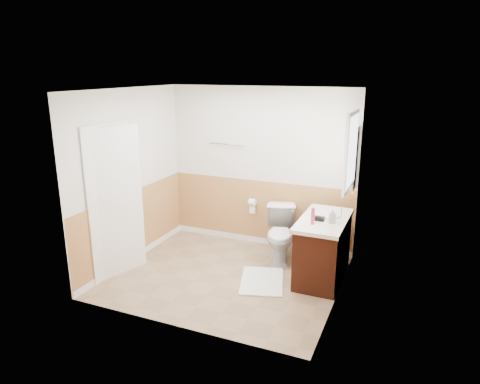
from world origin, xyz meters
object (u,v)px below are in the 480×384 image
at_px(toilet, 280,235).
at_px(vanity_cabinet, 323,250).
at_px(lotion_bottle, 313,216).
at_px(soap_dispenser, 333,215).
at_px(bath_mat, 262,281).

xyz_separation_m(toilet, vanity_cabinet, (0.71, -0.34, 0.01)).
relative_size(lotion_bottle, soap_dispenser, 1.13).
height_order(bath_mat, soap_dispenser, soap_dispenser).
relative_size(toilet, soap_dispenser, 4.01).
bearing_deg(vanity_cabinet, lotion_bottle, -110.63).
distance_m(lotion_bottle, soap_dispenser, 0.27).
bearing_deg(lotion_bottle, vanity_cabinet, 69.37).
height_order(vanity_cabinet, lotion_bottle, lotion_bottle).
xyz_separation_m(toilet, bath_mat, (0.00, -0.78, -0.38)).
bearing_deg(bath_mat, toilet, 90.00).
height_order(toilet, soap_dispenser, soap_dispenser).
xyz_separation_m(bath_mat, lotion_bottle, (0.61, 0.17, 0.95)).
height_order(toilet, vanity_cabinet, vanity_cabinet).
bearing_deg(bath_mat, soap_dispenser, 21.05).
distance_m(toilet, bath_mat, 0.87).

